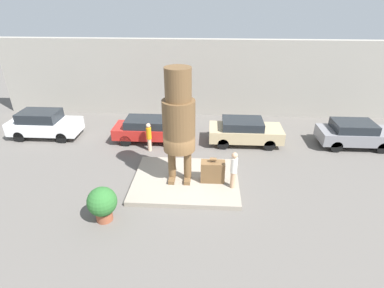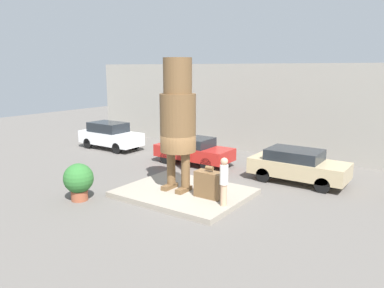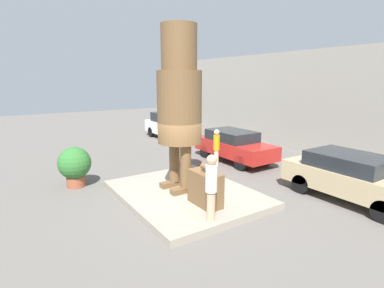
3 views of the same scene
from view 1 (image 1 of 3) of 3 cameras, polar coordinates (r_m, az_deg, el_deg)
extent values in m
plane|color=#605B56|center=(14.57, -1.18, -7.28)|extent=(60.00, 60.00, 0.00)
cube|color=gray|center=(14.51, -1.18, -6.93)|extent=(5.01, 3.97, 0.21)
cube|color=gray|center=(21.86, 0.65, 12.41)|extent=(28.00, 0.60, 5.38)
cube|color=brown|center=(14.33, -3.81, -6.55)|extent=(0.28, 0.82, 0.18)
cube|color=brown|center=(14.26, -0.86, -6.66)|extent=(0.28, 0.82, 0.18)
cylinder|color=brown|center=(14.00, -3.85, -3.51)|extent=(0.36, 0.36, 1.44)
cylinder|color=brown|center=(13.94, -0.84, -3.60)|extent=(0.36, 0.36, 1.44)
cylinder|color=brown|center=(13.11, -2.50, 3.52)|extent=(1.44, 1.44, 2.31)
cylinder|color=brown|center=(12.49, -2.68, 11.33)|extent=(1.13, 1.13, 1.39)
cube|color=brown|center=(14.06, 3.97, -5.24)|extent=(1.12, 0.54, 1.02)
cylinder|color=brown|center=(13.72, 4.05, -2.92)|extent=(0.31, 0.16, 0.16)
cylinder|color=tan|center=(13.77, 7.80, -6.75)|extent=(0.23, 0.23, 0.81)
cylinder|color=white|center=(13.36, 8.00, -4.02)|extent=(0.31, 0.31, 0.72)
sphere|color=tan|center=(13.11, 8.14, -2.17)|extent=(0.27, 0.27, 0.27)
cube|color=silver|center=(20.81, -26.14, 3.06)|extent=(4.27, 1.74, 0.77)
cube|color=#1E2328|center=(20.68, -27.04, 4.78)|extent=(2.35, 1.56, 0.59)
cylinder|color=black|center=(20.98, -21.82, 2.96)|extent=(0.67, 0.18, 0.67)
cylinder|color=black|center=(19.71, -23.56, 1.09)|extent=(0.67, 0.18, 0.67)
cylinder|color=black|center=(22.22, -28.04, 2.98)|extent=(0.67, 0.18, 0.67)
cylinder|color=black|center=(21.03, -30.03, 1.22)|extent=(0.67, 0.18, 0.67)
cube|color=#B2231E|center=(18.37, -8.06, 2.50)|extent=(4.25, 1.73, 0.65)
cube|color=#1E2328|center=(18.18, -8.84, 4.13)|extent=(2.34, 1.56, 0.48)
cylinder|color=black|center=(18.99, -3.66, 2.51)|extent=(0.69, 0.18, 0.69)
cylinder|color=black|center=(17.60, -4.25, 0.41)|extent=(0.69, 0.18, 0.69)
cylinder|color=black|center=(19.48, -11.39, 2.65)|extent=(0.69, 0.18, 0.69)
cylinder|color=black|center=(18.13, -12.54, 0.62)|extent=(0.69, 0.18, 0.69)
cube|color=tan|center=(18.15, 10.12, 2.10)|extent=(4.30, 1.85, 0.72)
cube|color=#1E2328|center=(17.88, 9.59, 3.85)|extent=(2.36, 1.67, 0.47)
cylinder|color=black|center=(19.25, 13.73, 2.06)|extent=(0.66, 0.18, 0.66)
cylinder|color=black|center=(17.77, 14.56, -0.22)|extent=(0.66, 0.18, 0.66)
cylinder|color=black|center=(18.94, 5.78, 2.31)|extent=(0.66, 0.18, 0.66)
cylinder|color=black|center=(17.44, 5.95, 0.01)|extent=(0.66, 0.18, 0.66)
cube|color=gray|center=(19.96, 28.61, 1.42)|extent=(4.13, 1.82, 0.70)
cube|color=#1E2328|center=(19.66, 28.44, 3.02)|extent=(2.27, 1.64, 0.49)
cylinder|color=black|center=(21.33, 30.68, 1.40)|extent=(0.68, 0.18, 0.68)
cylinder|color=black|center=(20.04, 32.57, -0.64)|extent=(0.68, 0.18, 0.68)
cylinder|color=black|center=(20.27, 24.26, 1.67)|extent=(0.68, 0.18, 0.68)
cylinder|color=black|center=(18.90, 25.80, -0.47)|extent=(0.68, 0.18, 0.68)
cylinder|color=brown|center=(12.83, -16.35, -12.93)|extent=(0.66, 0.66, 0.40)
sphere|color=#2D6B2D|center=(12.41, -16.76, -10.45)|extent=(1.17, 1.17, 1.17)
cylinder|color=beige|center=(17.34, -8.08, -0.10)|extent=(0.22, 0.22, 0.76)
cylinder|color=orange|center=(17.03, -8.23, 2.05)|extent=(0.29, 0.29, 0.68)
sphere|color=beige|center=(16.84, -8.34, 3.49)|extent=(0.25, 0.25, 0.25)
camera|label=2|loc=(8.21, 81.52, -20.37)|focal=35.00mm
camera|label=3|loc=(10.82, 43.52, -4.74)|focal=28.00mm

